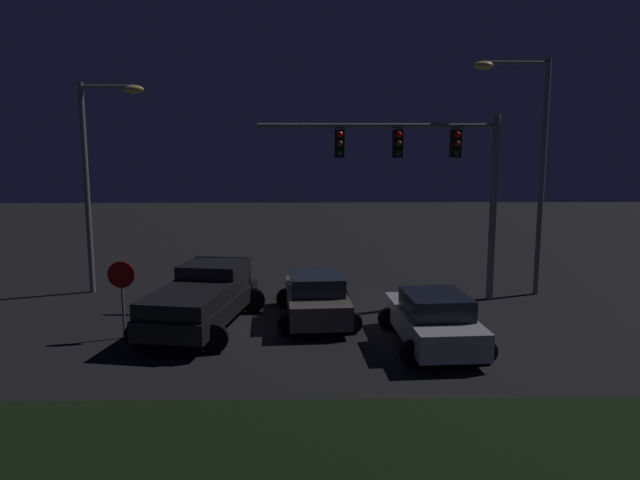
{
  "coord_description": "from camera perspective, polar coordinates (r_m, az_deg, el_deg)",
  "views": [
    {
      "loc": [
        -0.23,
        -18.05,
        5.39
      ],
      "look_at": [
        0.09,
        1.31,
        2.35
      ],
      "focal_mm": 33.37,
      "sensor_mm": 36.0,
      "label": 1
    }
  ],
  "objects": [
    {
      "name": "traffic_signal_gantry",
      "position": [
        20.98,
        10.04,
        7.45
      ],
      "size": [
        8.32,
        0.56,
        6.5
      ],
      "color": "slate",
      "rests_on": "ground_plane"
    },
    {
      "name": "car_sedan",
      "position": [
        16.61,
        10.82,
        -7.49
      ],
      "size": [
        2.68,
        4.51,
        1.51
      ],
      "rotation": [
        0.0,
        0.0,
        1.64
      ],
      "color": "#B7B7BC",
      "rests_on": "ground_plane"
    },
    {
      "name": "stop_sign",
      "position": [
        17.63,
        -18.48,
        -4.08
      ],
      "size": [
        0.76,
        0.08,
        2.23
      ],
      "color": "slate",
      "rests_on": "ground_plane"
    },
    {
      "name": "street_lamp_left",
      "position": [
        23.21,
        -20.51,
        7.03
      ],
      "size": [
        2.35,
        0.44,
        7.67
      ],
      "color": "slate",
      "rests_on": "ground_plane"
    },
    {
      "name": "ground_plane",
      "position": [
        18.84,
        -0.22,
        -7.7
      ],
      "size": [
        80.0,
        80.0,
        0.0
      ],
      "primitive_type": "plane",
      "color": "black"
    },
    {
      "name": "car_sedan_far",
      "position": [
        18.68,
        -0.36,
        -5.49
      ],
      "size": [
        2.67,
        4.51,
        1.51
      ],
      "rotation": [
        0.0,
        0.0,
        1.64
      ],
      "color": "#514C47",
      "rests_on": "ground_plane"
    },
    {
      "name": "pickup_truck",
      "position": [
        18.22,
        -11.13,
        -5.19
      ],
      "size": [
        3.5,
        5.66,
        1.8
      ],
      "rotation": [
        0.0,
        0.0,
        1.4
      ],
      "color": "black",
      "rests_on": "ground_plane"
    },
    {
      "name": "street_lamp_right",
      "position": [
        22.69,
        19.39,
        8.21
      ],
      "size": [
        2.74,
        0.44,
        8.45
      ],
      "color": "slate",
      "rests_on": "ground_plane"
    }
  ]
}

